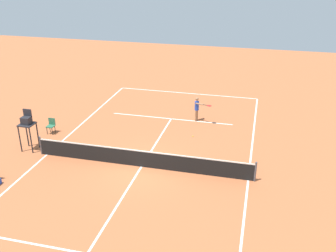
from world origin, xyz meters
name	(u,v)px	position (x,y,z in m)	size (l,w,h in m)	color
ground_plane	(141,167)	(0.00, 0.00, 0.00)	(60.00, 60.00, 0.00)	#B76038
court_lines	(141,167)	(0.00, 0.00, 0.00)	(11.20, 24.45, 0.01)	white
tennis_net	(141,158)	(0.00, 0.00, 0.50)	(11.80, 0.10, 1.07)	#4C4C51
player_serving	(197,107)	(-1.76, -6.79, 0.98)	(1.21, 0.82, 1.66)	#9E704C
tennis_ball	(193,136)	(-1.95, -4.26, 0.03)	(0.07, 0.07, 0.07)	#CCE033
umpire_chair	(27,124)	(6.77, -0.37, 1.61)	(0.80, 0.80, 2.41)	#232328
courtside_chair_mid	(51,125)	(6.74, -2.68, 0.53)	(0.44, 0.46, 0.95)	#262626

